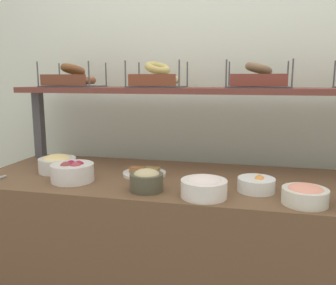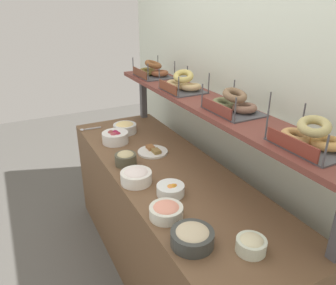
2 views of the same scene
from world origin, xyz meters
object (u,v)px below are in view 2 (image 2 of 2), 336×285
bowl_cream_cheese (136,176)px  bagel_basket_cinnamon_raisin (153,71)px  bowl_tuna_salad (192,236)px  bagel_basket_plain (183,84)px  bagel_basket_sesame (311,138)px  bowl_beet_salad (115,137)px  bowl_egg_salad (125,127)px  bagel_basket_poppy (233,104)px  serving_plate_white (153,151)px  bowl_lox_spread (166,211)px  bowl_fruit_salad (171,189)px  bowl_potato_salad (251,244)px  bowl_hummus (126,158)px  serving_spoon_near_plate (87,129)px

bowl_cream_cheese → bagel_basket_cinnamon_raisin: 1.06m
bowl_tuna_salad → bagel_basket_cinnamon_raisin: bearing=161.5°
bagel_basket_plain → bagel_basket_sesame: 1.07m
bowl_beet_salad → bowl_egg_salad: (-0.16, 0.14, -0.00)m
bagel_basket_plain → bagel_basket_poppy: size_ratio=0.93×
serving_plate_white → bagel_basket_poppy: 0.76m
bowl_cream_cheese → serving_plate_white: bearing=141.6°
bowl_lox_spread → bagel_basket_poppy: (-0.19, 0.52, 0.44)m
bowl_lox_spread → bagel_basket_sesame: bearing=55.6°
bowl_cream_cheese → bowl_egg_salad: bearing=164.3°
bowl_beet_salad → bagel_basket_cinnamon_raisin: 0.63m
bowl_tuna_salad → bowl_lox_spread: size_ratio=1.15×
bowl_lox_spread → bagel_basket_plain: bagel_basket_plain is taller
bowl_cream_cheese → bowl_lox_spread: bearing=0.8°
serving_plate_white → bagel_basket_cinnamon_raisin: (-0.50, 0.24, 0.46)m
bowl_tuna_salad → bowl_fruit_salad: bearing=165.5°
bowl_potato_salad → bagel_basket_plain: size_ratio=0.45×
bagel_basket_poppy → bagel_basket_cinnamon_raisin: bearing=-178.7°
bowl_potato_salad → bowl_lox_spread: (-0.39, -0.22, -0.00)m
bagel_basket_plain → bowl_tuna_salad: bearing=-26.8°
bowl_cream_cheese → bowl_hummus: (-0.25, 0.03, 0.00)m
bowl_tuna_salad → bowl_lox_spread: bowl_tuna_salad is taller
bagel_basket_poppy → bagel_basket_sesame: bearing=-0.1°
bowl_cream_cheese → bagel_basket_plain: bearing=123.3°
bowl_hummus → bagel_basket_cinnamon_raisin: size_ratio=0.46×
bowl_tuna_salad → bowl_cream_cheese: bearing=-178.3°
bowl_tuna_salad → serving_spoon_near_plate: bowl_tuna_salad is taller
bowl_lox_spread → bowl_hummus: size_ratio=1.20×
serving_plate_white → bagel_basket_sesame: size_ratio=0.67×
bowl_egg_salad → bagel_basket_poppy: (0.99, 0.31, 0.43)m
serving_spoon_near_plate → bagel_basket_sesame: size_ratio=0.54×
bowl_tuna_salad → bagel_basket_plain: bearing=153.2°
bowl_cream_cheese → bagel_basket_plain: bagel_basket_plain is taller
bagel_basket_poppy → serving_spoon_near_plate: bearing=-154.4°
bagel_basket_poppy → bowl_beet_salad: bearing=-151.8°
bowl_fruit_salad → bagel_basket_sesame: size_ratio=0.49×
bagel_basket_sesame → bowl_egg_salad: bearing=-168.8°
serving_plate_white → bagel_basket_plain: bearing=88.6°
serving_spoon_near_plate → bowl_lox_spread: bearing=2.1°
bowl_cream_cheese → bowl_beet_salad: bearing=172.5°
serving_plate_white → bagel_basket_sesame: bearing=13.7°
bagel_basket_poppy → bowl_cream_cheese: bearing=-110.9°
serving_plate_white → bagel_basket_plain: size_ratio=0.73×
bowl_beet_salad → bagel_basket_cinnamon_raisin: bagel_basket_cinnamon_raisin is taller
bowl_beet_salad → bagel_basket_sesame: bagel_basket_sesame is taller
bowl_hummus → bowl_tuna_salad: bearing=-0.6°
bowl_fruit_salad → bowl_hummus: (-0.46, -0.10, 0.01)m
bagel_basket_plain → bowl_cream_cheese: bearing=-56.7°
bowl_tuna_salad → serving_spoon_near_plate: bearing=-177.7°
bowl_hummus → serving_spoon_near_plate: 0.75m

